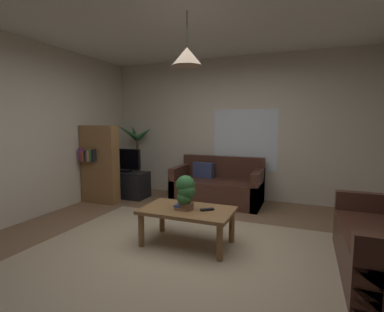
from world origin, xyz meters
name	(u,v)px	position (x,y,z in m)	size (l,w,h in m)	color
floor	(182,250)	(0.00, 0.00, -0.01)	(5.08, 5.00, 0.02)	brown
rug	(175,257)	(0.00, -0.20, 0.00)	(3.30, 2.75, 0.01)	tan
wall_back	(235,129)	(0.00, 2.53, 1.33)	(5.20, 0.06, 2.67)	beige
wall_left	(17,131)	(-2.57, 0.00, 1.33)	(0.06, 5.00, 2.67)	beige
ceiling	(181,4)	(0.00, 0.00, 2.68)	(5.08, 5.00, 0.02)	white
window_pane	(245,140)	(0.19, 2.50, 1.13)	(1.20, 0.01, 1.14)	white
couch_under_window	(217,188)	(-0.20, 2.03, 0.28)	(1.57, 0.82, 0.82)	#47281E
coffee_table	(187,214)	(0.00, 0.15, 0.37)	(1.07, 0.64, 0.44)	olive
book_on_table_0	(182,209)	(-0.04, 0.09, 0.45)	(0.16, 0.11, 0.03)	#99663F
book_on_table_1	(181,206)	(-0.05, 0.10, 0.48)	(0.16, 0.10, 0.03)	#2D4C8C
remote_on_table_0	(207,210)	(0.24, 0.18, 0.45)	(0.05, 0.16, 0.02)	black
potted_plant_on_table	(186,191)	(-0.01, 0.13, 0.65)	(0.23, 0.24, 0.40)	brown
tv_stand	(125,184)	(-1.99, 1.75, 0.25)	(0.90, 0.44, 0.50)	black
tv	(124,160)	(-1.99, 1.73, 0.73)	(0.71, 0.16, 0.45)	black
potted_palm_corner	(137,164)	(-2.04, 2.26, 0.59)	(0.76, 0.72, 1.45)	brown
bookshelf_corner	(99,164)	(-2.18, 1.24, 0.71)	(0.70, 0.31, 1.40)	olive
pendant_lamp	(187,56)	(0.00, 0.15, 2.18)	(0.35, 0.35, 0.59)	black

